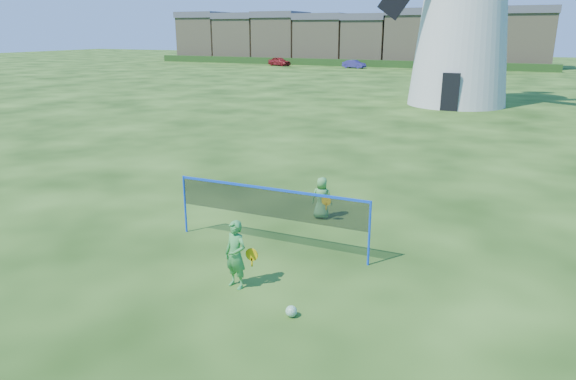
# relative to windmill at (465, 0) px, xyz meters

# --- Properties ---
(ground) EXTENTS (220.00, 220.00, 0.00)m
(ground) POSITION_rel_windmill_xyz_m (-0.54, -29.05, -7.16)
(ground) COLOR black
(ground) RESTS_ON ground
(windmill) EXTENTS (14.71, 6.81, 20.49)m
(windmill) POSITION_rel_windmill_xyz_m (0.00, 0.00, 0.00)
(windmill) COLOR silver
(windmill) RESTS_ON ground
(badminton_net) EXTENTS (5.05, 0.05, 1.55)m
(badminton_net) POSITION_rel_windmill_xyz_m (-0.76, -28.70, -6.02)
(badminton_net) COLOR blue
(badminton_net) RESTS_ON ground
(player_girl) EXTENTS (0.72, 0.48, 1.47)m
(player_girl) POSITION_rel_windmill_xyz_m (-0.48, -30.87, -6.43)
(player_girl) COLOR #3A9242
(player_girl) RESTS_ON ground
(player_boy) EXTENTS (0.68, 0.46, 1.21)m
(player_boy) POSITION_rel_windmill_xyz_m (-0.35, -26.20, -6.56)
(player_boy) COLOR #4F9B4B
(player_boy) RESTS_ON ground
(play_ball) EXTENTS (0.22, 0.22, 0.22)m
(play_ball) POSITION_rel_windmill_xyz_m (1.05, -31.48, -7.05)
(play_ball) COLOR green
(play_ball) RESTS_ON ground
(terraced_houses) EXTENTS (60.11, 8.40, 8.31)m
(terraced_houses) POSITION_rel_windmill_xyz_m (-22.56, 42.95, -3.11)
(terraced_houses) COLOR gray
(terraced_houses) RESTS_ON ground
(hedge) EXTENTS (62.00, 0.80, 1.00)m
(hedge) POSITION_rel_windmill_xyz_m (-22.54, 36.95, -6.66)
(hedge) COLOR #193814
(hedge) RESTS_ON ground
(car_left) EXTENTS (4.09, 2.74, 1.29)m
(car_left) POSITION_rel_windmill_xyz_m (-29.96, 33.61, -6.51)
(car_left) COLOR maroon
(car_left) RESTS_ON ground
(car_right) EXTENTS (3.59, 2.04, 1.12)m
(car_right) POSITION_rel_windmill_xyz_m (-18.13, 33.46, -6.60)
(car_right) COLOR navy
(car_right) RESTS_ON ground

